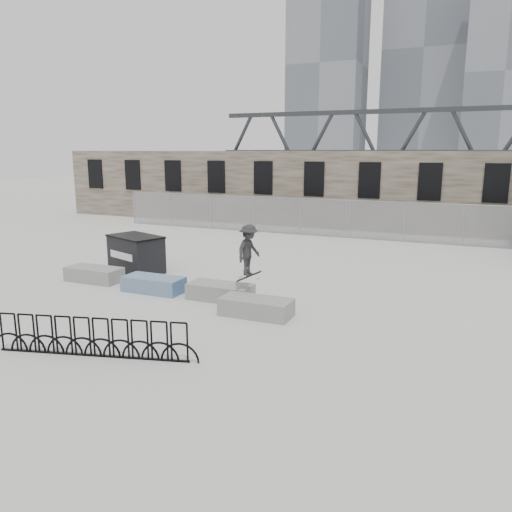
{
  "coord_description": "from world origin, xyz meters",
  "views": [
    {
      "loc": [
        8.41,
        -13.27,
        4.53
      ],
      "look_at": [
        2.42,
        0.74,
        1.3
      ],
      "focal_mm": 35.0,
      "sensor_mm": 36.0,
      "label": 1
    }
  ],
  "objects_px": {
    "planter_far_left": "(94,274)",
    "planter_offset": "(256,306)",
    "bike_rack": "(92,338)",
    "planter_center_left": "(154,284)",
    "planter_center_right": "(220,291)",
    "skateboarder": "(249,250)",
    "dumpster": "(136,254)"
  },
  "relations": [
    {
      "from": "planter_far_left",
      "to": "planter_offset",
      "type": "xyz_separation_m",
      "value": [
        6.74,
        -1.21,
        0.0
      ]
    },
    {
      "from": "bike_rack",
      "to": "planter_center_left",
      "type": "bearing_deg",
      "value": 109.66
    },
    {
      "from": "planter_far_left",
      "to": "planter_center_left",
      "type": "relative_size",
      "value": 1.0
    },
    {
      "from": "planter_far_left",
      "to": "planter_center_left",
      "type": "height_order",
      "value": "same"
    },
    {
      "from": "planter_far_left",
      "to": "planter_center_left",
      "type": "distance_m",
      "value": 2.72
    },
    {
      "from": "planter_offset",
      "to": "skateboarder",
      "type": "distance_m",
      "value": 1.7
    },
    {
      "from": "planter_center_right",
      "to": "bike_rack",
      "type": "height_order",
      "value": "bike_rack"
    },
    {
      "from": "planter_center_right",
      "to": "skateboarder",
      "type": "relative_size",
      "value": 1.16
    },
    {
      "from": "planter_center_left",
      "to": "skateboarder",
      "type": "xyz_separation_m",
      "value": [
        3.47,
        -0.15,
        1.41
      ]
    },
    {
      "from": "dumpster",
      "to": "bike_rack",
      "type": "distance_m",
      "value": 8.01
    },
    {
      "from": "planter_far_left",
      "to": "planter_center_right",
      "type": "bearing_deg",
      "value": -2.5
    },
    {
      "from": "bike_rack",
      "to": "dumpster",
      "type": "bearing_deg",
      "value": 119.42
    },
    {
      "from": "dumpster",
      "to": "planter_offset",
      "type": "bearing_deg",
      "value": -4.77
    },
    {
      "from": "planter_center_right",
      "to": "dumpster",
      "type": "bearing_deg",
      "value": 156.77
    },
    {
      "from": "planter_center_left",
      "to": "bike_rack",
      "type": "bearing_deg",
      "value": -70.34
    },
    {
      "from": "planter_center_right",
      "to": "dumpster",
      "type": "xyz_separation_m",
      "value": [
        -4.58,
        1.97,
        0.43
      ]
    },
    {
      "from": "planter_center_right",
      "to": "planter_far_left",
      "type": "bearing_deg",
      "value": 177.5
    },
    {
      "from": "planter_center_right",
      "to": "dumpster",
      "type": "height_order",
      "value": "dumpster"
    },
    {
      "from": "skateboarder",
      "to": "dumpster",
      "type": "bearing_deg",
      "value": 78.51
    },
    {
      "from": "planter_center_left",
      "to": "planter_offset",
      "type": "height_order",
      "value": "same"
    },
    {
      "from": "planter_offset",
      "to": "bike_rack",
      "type": "height_order",
      "value": "bike_rack"
    },
    {
      "from": "planter_far_left",
      "to": "bike_rack",
      "type": "height_order",
      "value": "bike_rack"
    },
    {
      "from": "planter_far_left",
      "to": "dumpster",
      "type": "bearing_deg",
      "value": 72.96
    },
    {
      "from": "planter_center_right",
      "to": "planter_center_left",
      "type": "bearing_deg",
      "value": -178.38
    },
    {
      "from": "dumpster",
      "to": "bike_rack",
      "type": "xyz_separation_m",
      "value": [
        3.94,
        -6.98,
        -0.27
      ]
    },
    {
      "from": "bike_rack",
      "to": "planter_far_left",
      "type": "bearing_deg",
      "value": 130.49
    },
    {
      "from": "planter_offset",
      "to": "planter_center_left",
      "type": "bearing_deg",
      "value": 167.21
    },
    {
      "from": "planter_center_left",
      "to": "planter_center_right",
      "type": "bearing_deg",
      "value": 1.62
    },
    {
      "from": "planter_center_right",
      "to": "planter_offset",
      "type": "bearing_deg",
      "value": -31.15
    },
    {
      "from": "dumpster",
      "to": "skateboarder",
      "type": "distance_m",
      "value": 6.13
    },
    {
      "from": "planter_far_left",
      "to": "planter_offset",
      "type": "bearing_deg",
      "value": -10.16
    },
    {
      "from": "planter_center_left",
      "to": "dumpster",
      "type": "height_order",
      "value": "dumpster"
    }
  ]
}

